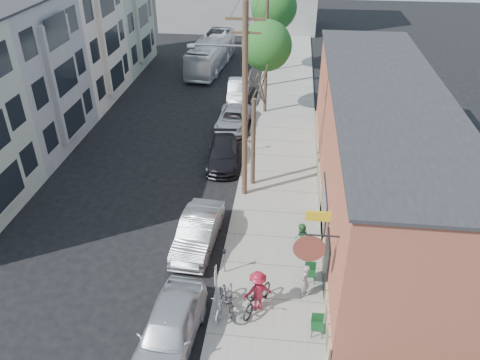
# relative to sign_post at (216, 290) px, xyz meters

# --- Properties ---
(ground) EXTENTS (120.00, 120.00, 0.00)m
(ground) POSITION_rel_sign_post_xyz_m (-2.35, 3.42, -1.83)
(ground) COLOR black
(sidewalk) EXTENTS (4.50, 58.00, 0.15)m
(sidewalk) POSITION_rel_sign_post_xyz_m (1.90, 14.42, -1.76)
(sidewalk) COLOR gray
(sidewalk) RESTS_ON ground
(cafe_building) EXTENTS (6.60, 20.20, 6.61)m
(cafe_building) POSITION_rel_sign_post_xyz_m (6.64, 8.41, 1.47)
(cafe_building) COLOR #9F503B
(cafe_building) RESTS_ON ground
(apartment_row) EXTENTS (6.30, 32.00, 9.00)m
(apartment_row) POSITION_rel_sign_post_xyz_m (-14.20, 17.42, 2.67)
(apartment_row) COLOR #A5B195
(apartment_row) RESTS_ON ground
(sign_post) EXTENTS (0.07, 0.45, 2.80)m
(sign_post) POSITION_rel_sign_post_xyz_m (0.00, 0.00, 0.00)
(sign_post) COLOR slate
(sign_post) RESTS_ON sidewalk
(parking_meter_near) EXTENTS (0.14, 0.14, 1.24)m
(parking_meter_near) POSITION_rel_sign_post_xyz_m (-0.10, 2.75, -0.85)
(parking_meter_near) COLOR slate
(parking_meter_near) RESTS_ON sidewalk
(parking_meter_far) EXTENTS (0.14, 0.14, 1.24)m
(parking_meter_far) POSITION_rel_sign_post_xyz_m (-0.10, 13.81, -0.85)
(parking_meter_far) COLOR slate
(parking_meter_far) RESTS_ON sidewalk
(utility_pole_near) EXTENTS (3.57, 0.28, 10.00)m
(utility_pole_near) POSITION_rel_sign_post_xyz_m (0.04, 8.98, 3.58)
(utility_pole_near) COLOR #503A28
(utility_pole_near) RESTS_ON sidewalk
(utility_pole_far) EXTENTS (1.80, 0.28, 10.00)m
(utility_pole_far) POSITION_rel_sign_post_xyz_m (0.10, 25.50, 3.51)
(utility_pole_far) COLOR #503A28
(utility_pole_far) RESTS_ON sidewalk
(tree_bare) EXTENTS (0.24, 0.24, 5.05)m
(tree_bare) POSITION_rel_sign_post_xyz_m (0.45, 10.05, 0.84)
(tree_bare) COLOR #44392C
(tree_bare) RESTS_ON sidewalk
(tree_leafy_mid) EXTENTS (3.49, 3.49, 6.62)m
(tree_leafy_mid) POSITION_rel_sign_post_xyz_m (0.45, 20.14, 3.18)
(tree_leafy_mid) COLOR #44392C
(tree_leafy_mid) RESTS_ON sidewalk
(tree_leafy_far) EXTENTS (3.93, 3.93, 7.44)m
(tree_leafy_far) POSITION_rel_sign_post_xyz_m (0.45, 29.57, 3.78)
(tree_leafy_far) COLOR #44392C
(tree_leafy_far) RESTS_ON sidewalk
(patio_chair_a) EXTENTS (0.51, 0.51, 0.88)m
(patio_chair_a) POSITION_rel_sign_post_xyz_m (3.53, 2.60, -1.24)
(patio_chair_a) COLOR #12421F
(patio_chair_a) RESTS_ON sidewalk
(patio_chair_b) EXTENTS (0.52, 0.52, 0.88)m
(patio_chair_b) POSITION_rel_sign_post_xyz_m (3.75, -0.17, -1.24)
(patio_chair_b) COLOR #12421F
(patio_chair_b) RESTS_ON sidewalk
(patron_grey) EXTENTS (0.54, 0.65, 1.54)m
(patron_grey) POSITION_rel_sign_post_xyz_m (3.27, 1.79, -0.91)
(patron_grey) COLOR gray
(patron_grey) RESTS_ON sidewalk
(patron_green) EXTENTS (0.74, 0.89, 1.62)m
(patron_green) POSITION_rel_sign_post_xyz_m (3.10, 4.32, -0.87)
(patron_green) COLOR #2E7338
(patron_green) RESTS_ON sidewalk
(cyclist) EXTENTS (1.35, 1.08, 1.82)m
(cyclist) POSITION_rel_sign_post_xyz_m (1.46, 0.89, -0.77)
(cyclist) COLOR maroon
(cyclist) RESTS_ON sidewalk
(cyclist_bike) EXTENTS (1.54, 2.20, 1.10)m
(cyclist_bike) POSITION_rel_sign_post_xyz_m (1.46, 0.89, -1.13)
(cyclist_bike) COLOR black
(cyclist_bike) RESTS_ON sidewalk
(parked_bike_a) EXTENTS (1.31, 1.84, 1.09)m
(parked_bike_a) POSITION_rel_sign_post_xyz_m (0.32, 0.57, -1.14)
(parked_bike_a) COLOR black
(parked_bike_a) RESTS_ON sidewalk
(parked_bike_b) EXTENTS (1.02, 2.08, 1.04)m
(parked_bike_b) POSITION_rel_sign_post_xyz_m (0.19, 0.66, -1.16)
(parked_bike_b) COLOR gray
(parked_bike_b) RESTS_ON sidewalk
(car_0) EXTENTS (2.24, 4.94, 1.65)m
(car_0) POSITION_rel_sign_post_xyz_m (-1.55, -1.13, -1.01)
(car_0) COLOR silver
(car_0) RESTS_ON ground
(car_1) EXTENTS (1.88, 4.66, 1.51)m
(car_1) POSITION_rel_sign_post_xyz_m (-1.61, 4.61, -1.08)
(car_1) COLOR #989B9F
(car_1) RESTS_ON ground
(car_2) EXTENTS (2.24, 4.68, 1.32)m
(car_2) POSITION_rel_sign_post_xyz_m (-1.55, 12.32, -1.17)
(car_2) COLOR black
(car_2) RESTS_ON ground
(car_3) EXTENTS (2.25, 4.70, 1.29)m
(car_3) POSITION_rel_sign_post_xyz_m (-1.55, 17.41, -1.19)
(car_3) COLOR #A6A5AD
(car_3) RESTS_ON ground
(car_4) EXTENTS (1.87, 4.65, 1.50)m
(car_4) POSITION_rel_sign_post_xyz_m (-1.80, 22.52, -1.08)
(car_4) COLOR #BABBC2
(car_4) RESTS_ON ground
(bus) EXTENTS (3.23, 10.18, 2.79)m
(bus) POSITION_rel_sign_post_xyz_m (-5.16, 29.90, -0.44)
(bus) COLOR white
(bus) RESTS_ON ground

